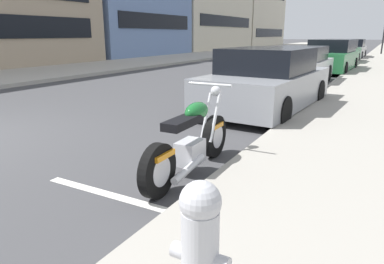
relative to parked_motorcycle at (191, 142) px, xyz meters
The scene contains 10 objects.
sidewalk_far_curb 15.90m from the parked_motorcycle, 46.26° to the left, with size 120.00×5.00×0.14m, color #ADA89E.
parking_stall_stripe 1.14m from the parked_motorcycle, 163.28° to the left, with size 0.12×2.20×0.01m, color silver.
parked_motorcycle is the anchor object (origin of this frame).
parked_car_second_in_row 4.31m from the parked_motorcycle, ahead, with size 4.33×2.11×1.44m.
parked_car_behind_motorcycle 9.24m from the parked_motorcycle, ahead, with size 4.29×1.82×1.33m.
parked_car_at_intersection 14.30m from the parked_motorcycle, ahead, with size 4.77×2.08×1.51m.
parked_car_far_down_curb 19.47m from the parked_motorcycle, ahead, with size 4.76×2.06×1.47m.
parked_car_mid_block 24.91m from the parked_motorcycle, ahead, with size 4.47×1.92×1.41m.
fire_hydrant 2.50m from the parked_motorcycle, 149.72° to the right, with size 0.24×0.36×0.83m.
townhouse_far_uphill 52.29m from the parked_motorcycle, 21.17° to the left, with size 15.14×10.16×8.79m.
Camera 1 is at (-2.70, -6.41, 1.74)m, focal length 32.76 mm.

